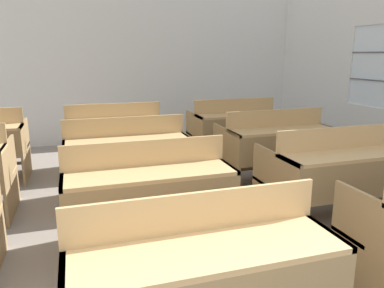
{
  "coord_description": "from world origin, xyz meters",
  "views": [
    {
      "loc": [
        -0.6,
        -0.35,
        1.58
      ],
      "look_at": [
        0.39,
        2.76,
        0.8
      ],
      "focal_mm": 35.0,
      "sensor_mm": 36.0,
      "label": 1
    }
  ],
  "objects_px": {
    "bench_third_center": "(126,158)",
    "bench_back_right": "(235,129)",
    "bench_back_center": "(115,136)",
    "bench_front_center": "(198,277)",
    "bench_second_center": "(147,196)",
    "bench_second_right": "(336,175)",
    "bench_third_right": "(275,146)"
  },
  "relations": [
    {
      "from": "bench_third_center",
      "to": "bench_back_right",
      "type": "relative_size",
      "value": 1.0
    },
    {
      "from": "bench_back_center",
      "to": "bench_front_center",
      "type": "bearing_deg",
      "value": -89.6
    },
    {
      "from": "bench_second_center",
      "to": "bench_second_right",
      "type": "height_order",
      "value": "same"
    },
    {
      "from": "bench_second_center",
      "to": "bench_third_center",
      "type": "relative_size",
      "value": 1.0
    },
    {
      "from": "bench_second_right",
      "to": "bench_back_right",
      "type": "relative_size",
      "value": 1.0
    },
    {
      "from": "bench_back_right",
      "to": "bench_third_right",
      "type": "bearing_deg",
      "value": -89.9
    },
    {
      "from": "bench_third_right",
      "to": "bench_back_right",
      "type": "relative_size",
      "value": 1.0
    },
    {
      "from": "bench_third_center",
      "to": "bench_third_right",
      "type": "bearing_deg",
      "value": -0.27
    },
    {
      "from": "bench_third_center",
      "to": "bench_back_right",
      "type": "distance_m",
      "value": 2.15
    },
    {
      "from": "bench_third_right",
      "to": "bench_second_right",
      "type": "bearing_deg",
      "value": -90.45
    },
    {
      "from": "bench_back_center",
      "to": "bench_back_right",
      "type": "relative_size",
      "value": 1.0
    },
    {
      "from": "bench_second_right",
      "to": "bench_back_center",
      "type": "xyz_separation_m",
      "value": [
        -1.78,
        2.35,
        0.0
      ]
    },
    {
      "from": "bench_front_center",
      "to": "bench_back_center",
      "type": "xyz_separation_m",
      "value": [
        -0.02,
        3.52,
        0.0
      ]
    },
    {
      "from": "bench_second_center",
      "to": "bench_third_center",
      "type": "bearing_deg",
      "value": 90.22
    },
    {
      "from": "bench_front_center",
      "to": "bench_third_right",
      "type": "height_order",
      "value": "same"
    },
    {
      "from": "bench_front_center",
      "to": "bench_third_right",
      "type": "distance_m",
      "value": 2.92
    },
    {
      "from": "bench_front_center",
      "to": "bench_second_center",
      "type": "height_order",
      "value": "same"
    },
    {
      "from": "bench_front_center",
      "to": "bench_back_center",
      "type": "distance_m",
      "value": 3.52
    },
    {
      "from": "bench_second_center",
      "to": "bench_second_right",
      "type": "relative_size",
      "value": 1.0
    },
    {
      "from": "bench_back_right",
      "to": "bench_back_center",
      "type": "bearing_deg",
      "value": 179.66
    },
    {
      "from": "bench_third_center",
      "to": "bench_back_right",
      "type": "xyz_separation_m",
      "value": [
        1.8,
        1.18,
        0.0
      ]
    },
    {
      "from": "bench_front_center",
      "to": "bench_second_center",
      "type": "xyz_separation_m",
      "value": [
        -0.03,
        1.18,
        0.0
      ]
    },
    {
      "from": "bench_back_center",
      "to": "bench_third_center",
      "type": "bearing_deg",
      "value": -90.34
    },
    {
      "from": "bench_second_right",
      "to": "bench_third_center",
      "type": "distance_m",
      "value": 2.13
    },
    {
      "from": "bench_second_center",
      "to": "bench_back_right",
      "type": "xyz_separation_m",
      "value": [
        1.79,
        2.33,
        0.0
      ]
    },
    {
      "from": "bench_front_center",
      "to": "bench_second_right",
      "type": "bearing_deg",
      "value": 33.84
    },
    {
      "from": "bench_second_center",
      "to": "bench_back_center",
      "type": "height_order",
      "value": "same"
    },
    {
      "from": "bench_third_right",
      "to": "bench_second_center",
      "type": "bearing_deg",
      "value": -147.46
    },
    {
      "from": "bench_front_center",
      "to": "bench_third_right",
      "type": "xyz_separation_m",
      "value": [
        1.77,
        2.33,
        0.0
      ]
    },
    {
      "from": "bench_second_right",
      "to": "bench_third_right",
      "type": "relative_size",
      "value": 1.0
    },
    {
      "from": "bench_third_center",
      "to": "bench_back_center",
      "type": "height_order",
      "value": "same"
    },
    {
      "from": "bench_second_center",
      "to": "bench_back_center",
      "type": "distance_m",
      "value": 2.34
    }
  ]
}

